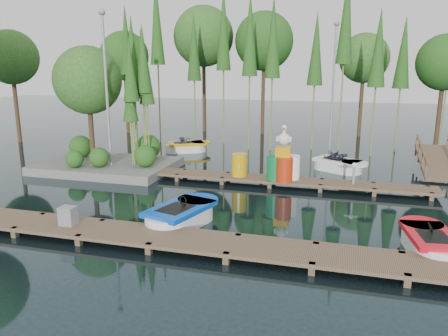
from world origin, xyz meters
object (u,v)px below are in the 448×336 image
(utility_cabinet, at_px, (68,216))
(drum_cluster, at_px, (284,164))
(boat_red, at_px, (430,243))
(boat_blue, at_px, (181,216))
(boat_yellow_far, at_px, (187,147))
(yellow_barrel, at_px, (239,165))
(island, at_px, (101,102))

(utility_cabinet, xyz_separation_m, drum_cluster, (5.41, 6.84, 0.39))
(boat_red, bearing_deg, boat_blue, 170.46)
(boat_red, bearing_deg, utility_cabinet, 180.00)
(boat_red, xyz_separation_m, boat_yellow_far, (-11.16, 11.13, 0.02))
(utility_cabinet, relative_size, drum_cluster, 0.24)
(yellow_barrel, bearing_deg, drum_cluster, -4.83)
(boat_blue, distance_m, utility_cabinet, 3.39)
(island, height_order, drum_cluster, island)
(boat_yellow_far, relative_size, utility_cabinet, 5.17)
(boat_blue, distance_m, drum_cluster, 5.78)
(boat_blue, bearing_deg, boat_yellow_far, 125.81)
(boat_yellow_far, bearing_deg, yellow_barrel, -60.50)
(boat_yellow_far, xyz_separation_m, utility_cabinet, (1.03, -12.69, 0.30))
(boat_blue, height_order, yellow_barrel, yellow_barrel)
(island, xyz_separation_m, boat_yellow_far, (2.38, 4.90, -2.91))
(boat_blue, height_order, drum_cluster, drum_cluster)
(boat_yellow_far, bearing_deg, island, -124.97)
(drum_cluster, bearing_deg, boat_blue, -115.43)
(boat_red, bearing_deg, island, 146.56)
(island, xyz_separation_m, utility_cabinet, (3.41, -7.79, -2.61))
(boat_red, distance_m, utility_cabinet, 10.26)
(yellow_barrel, xyz_separation_m, drum_cluster, (1.90, -0.16, 0.18))
(island, relative_size, yellow_barrel, 6.97)
(island, relative_size, boat_red, 2.44)
(yellow_barrel, relative_size, drum_cluster, 0.43)
(boat_red, bearing_deg, drum_cluster, 123.12)
(boat_yellow_far, bearing_deg, utility_cabinet, -94.42)
(island, height_order, utility_cabinet, island)
(island, xyz_separation_m, yellow_barrel, (6.91, -0.79, -2.40))
(boat_blue, relative_size, utility_cabinet, 5.81)
(island, distance_m, utility_cabinet, 8.89)
(boat_blue, xyz_separation_m, boat_yellow_far, (-3.97, 11.03, -0.01))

